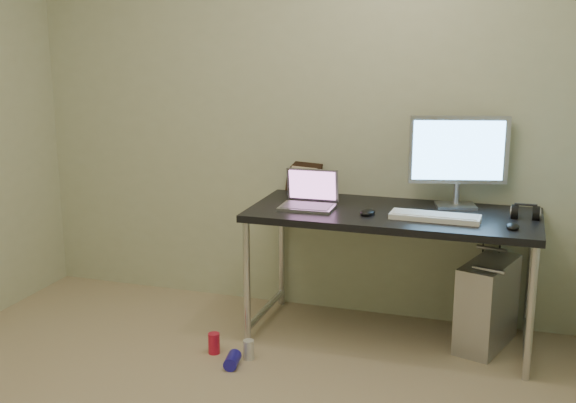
{
  "coord_description": "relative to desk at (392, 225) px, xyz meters",
  "views": [
    {
      "loc": [
        1.29,
        -2.47,
        1.73
      ],
      "look_at": [
        0.16,
        1.05,
        0.85
      ],
      "focal_mm": 45.0,
      "sensor_mm": 36.0,
      "label": 1
    }
  ],
  "objects": [
    {
      "name": "laptop",
      "position": [
        -0.47,
        -0.04,
        0.13
      ],
      "size": [
        0.31,
        0.26,
        0.21
      ],
      "rotation": [
        0.0,
        0.0,
        0.03
      ],
      "color": "#A6A7AE",
      "rests_on": "desk"
    },
    {
      "name": "picture_frame",
      "position": [
        -0.61,
        0.32,
        0.17
      ],
      "size": [
        0.24,
        0.12,
        0.19
      ],
      "primitive_type": "cube",
      "rotation": [
        -0.21,
        0.0,
        -0.23
      ],
      "color": "black",
      "rests_on": "desk"
    },
    {
      "name": "monitor",
      "position": [
        0.32,
        0.22,
        0.38
      ],
      "size": [
        0.54,
        0.21,
        0.52
      ],
      "rotation": [
        0.0,
        0.0,
        0.26
      ],
      "color": "#A6A7AE",
      "rests_on": "desk"
    },
    {
      "name": "headphones",
      "position": [
        0.7,
        0.07,
        0.11
      ],
      "size": [
        0.14,
        0.09,
        0.1
      ],
      "rotation": [
        0.0,
        0.0,
        0.0
      ],
      "color": "black",
      "rests_on": "desk"
    },
    {
      "name": "wall_back",
      "position": [
        -0.66,
        0.35,
        0.58
      ],
      "size": [
        3.5,
        0.02,
        2.5
      ],
      "primitive_type": "cube",
      "color": "beige",
      "rests_on": "ground"
    },
    {
      "name": "tower_computer",
      "position": [
        0.54,
        0.06,
        -0.43
      ],
      "size": [
        0.34,
        0.51,
        0.52
      ],
      "rotation": [
        0.0,
        0.0,
        -0.31
      ],
      "color": "#B7B8BD",
      "rests_on": "ground"
    },
    {
      "name": "desk",
      "position": [
        0.0,
        0.0,
        0.0
      ],
      "size": [
        1.59,
        0.7,
        0.75
      ],
      "color": "black",
      "rests_on": "ground"
    },
    {
      "name": "webcam",
      "position": [
        -0.44,
        0.25,
        0.16
      ],
      "size": [
        0.04,
        0.04,
        0.11
      ],
      "rotation": [
        0.0,
        0.0,
        -0.26
      ],
      "color": "silver",
      "rests_on": "desk"
    },
    {
      "name": "mouse_right",
      "position": [
        0.64,
        -0.16,
        0.1
      ],
      "size": [
        0.07,
        0.11,
        0.04
      ],
      "primitive_type": "ellipsoid",
      "rotation": [
        0.0,
        0.0,
        0.03
      ],
      "color": "black",
      "rests_on": "desk"
    },
    {
      "name": "can_white",
      "position": [
        -0.67,
        -0.52,
        -0.62
      ],
      "size": [
        0.07,
        0.07,
        0.11
      ],
      "primitive_type": "cylinder",
      "rotation": [
        0.0,
        0.0,
        0.12
      ],
      "color": "silver",
      "rests_on": "ground"
    },
    {
      "name": "can_red",
      "position": [
        -0.88,
        -0.51,
        -0.61
      ],
      "size": [
        0.07,
        0.07,
        0.12
      ],
      "primitive_type": "cylinder",
      "rotation": [
        0.0,
        0.0,
        -0.1
      ],
      "color": "red",
      "rests_on": "ground"
    },
    {
      "name": "mouse_left",
      "position": [
        -0.12,
        -0.1,
        0.1
      ],
      "size": [
        0.09,
        0.13,
        0.04
      ],
      "primitive_type": "ellipsoid",
      "rotation": [
        0.0,
        0.0,
        -0.14
      ],
      "color": "black",
      "rests_on": "desk"
    },
    {
      "name": "can_blue",
      "position": [
        -0.72,
        -0.63,
        -0.64
      ],
      "size": [
        0.09,
        0.14,
        0.07
      ],
      "primitive_type": "cylinder",
      "rotation": [
        1.57,
        0.0,
        0.16
      ],
      "color": "#221AB3",
      "rests_on": "ground"
    },
    {
      "name": "cable_b",
      "position": [
        0.58,
        0.28,
        -0.29
      ],
      "size": [
        0.02,
        0.11,
        0.71
      ],
      "primitive_type": "cylinder",
      "rotation": [
        0.14,
        0.0,
        0.09
      ],
      "color": "black",
      "rests_on": "ground"
    },
    {
      "name": "keyboard",
      "position": [
        0.24,
        -0.11,
        0.09
      ],
      "size": [
        0.48,
        0.17,
        0.03
      ],
      "primitive_type": "cube",
      "rotation": [
        0.0,
        0.0,
        -0.03
      ],
      "color": "white",
      "rests_on": "desk"
    },
    {
      "name": "cable_a",
      "position": [
        0.49,
        0.3,
        -0.27
      ],
      "size": [
        0.01,
        0.16,
        0.69
      ],
      "primitive_type": "cylinder",
      "rotation": [
        0.21,
        0.0,
        0.0
      ],
      "color": "black",
      "rests_on": "ground"
    }
  ]
}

